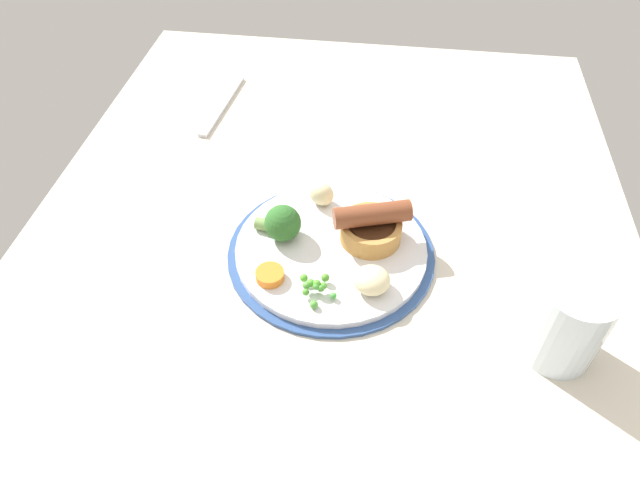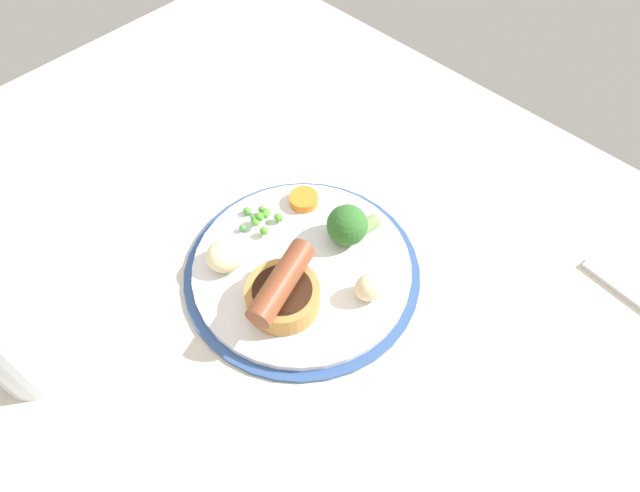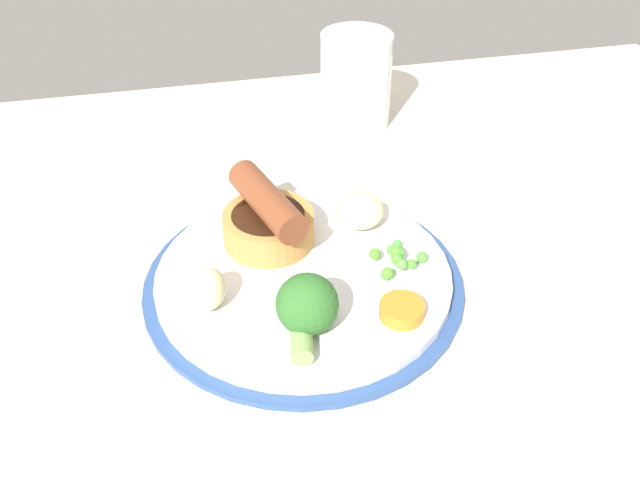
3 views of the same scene
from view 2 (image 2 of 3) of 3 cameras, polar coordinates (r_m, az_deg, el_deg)
name	(u,v)px [view 2 (image 2 of 3)]	position (r cm, az deg, el deg)	size (l,w,h in cm)	color
dining_table	(313,281)	(64.30, -0.72, -3.49)	(110.00, 80.00, 3.00)	beige
dinner_plate	(302,270)	(62.65, -1.81, -2.39)	(25.93, 25.93, 1.40)	#2D4C84
sausage_pudding	(282,292)	(57.60, -3.78, -4.66)	(7.65, 9.78, 5.45)	#BC8442
pea_pile	(262,217)	(65.00, -5.85, 2.86)	(4.74, 4.56, 1.89)	green
broccoli_floret_near	(352,227)	(62.34, 3.17, 1.88)	(4.59, 6.14, 4.59)	#2D6628
potato_chunk_1	(226,255)	(61.77, -9.43, -0.92)	(4.10, 4.26, 2.89)	beige
potato_chunk_2	(371,287)	(58.73, 5.08, -4.11)	(3.44, 2.75, 3.25)	beige
carrot_slice_2	(304,200)	(66.98, -1.64, 4.66)	(3.39, 3.39, 1.14)	orange
drinking_glass	(19,341)	(59.98, -27.86, -8.39)	(7.63, 7.63, 10.18)	silver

